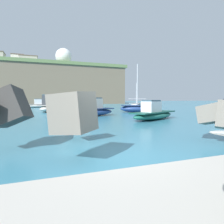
% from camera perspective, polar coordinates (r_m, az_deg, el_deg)
% --- Properties ---
extents(ground_plane, '(400.00, 400.00, 0.00)m').
position_cam_1_polar(ground_plane, '(6.49, -2.65, -12.80)').
color(ground_plane, teal).
extents(breakwater_jetty, '(32.19, 5.97, 2.97)m').
position_cam_1_polar(breakwater_jetty, '(7.20, -20.05, -1.62)').
color(breakwater_jetty, gray).
rests_on(breakwater_jetty, ground).
extents(boat_near_left, '(6.26, 4.51, 1.77)m').
position_cam_1_polar(boat_near_left, '(18.40, 11.82, -0.43)').
color(boat_near_left, '#1E6656').
rests_on(boat_near_left, ground).
extents(boat_near_centre, '(2.54, 4.58, 5.53)m').
position_cam_1_polar(boat_near_centre, '(44.96, 7.24, 2.00)').
color(boat_near_centre, white).
rests_on(boat_near_centre, ground).
extents(boat_mid_left, '(5.44, 2.13, 1.97)m').
position_cam_1_polar(boat_mid_left, '(47.30, -20.87, 1.94)').
color(boat_mid_left, beige).
rests_on(boat_mid_left, ground).
extents(boat_mid_right, '(4.70, 3.57, 6.82)m').
position_cam_1_polar(boat_mid_right, '(28.53, 6.62, 1.08)').
color(boat_mid_right, navy).
rests_on(boat_mid_right, ground).
extents(boat_far_centre, '(3.62, 5.31, 2.53)m').
position_cam_1_polar(boat_far_centre, '(30.13, -17.76, 1.49)').
color(boat_far_centre, beige).
rests_on(boat_far_centre, ground).
extents(boat_far_right, '(6.35, 3.94, 2.04)m').
position_cam_1_polar(boat_far_right, '(21.53, -6.16, 0.45)').
color(boat_far_right, navy).
rests_on(boat_far_right, ground).
extents(headland_bluff, '(84.61, 43.04, 15.84)m').
position_cam_1_polar(headland_bluff, '(96.08, -25.41, 6.97)').
color(headland_bluff, '#756651').
rests_on(headland_bluff, ground).
extents(radar_dome, '(7.92, 7.92, 11.26)m').
position_cam_1_polar(radar_dome, '(104.81, -13.77, 14.82)').
color(radar_dome, silver).
rests_on(radar_dome, headland_bluff).
extents(station_building_west, '(7.75, 5.24, 5.15)m').
position_cam_1_polar(station_building_west, '(97.96, -22.91, 13.14)').
color(station_building_west, '#B2ADA3').
rests_on(station_building_west, headland_bluff).
extents(station_building_central, '(5.59, 7.20, 6.47)m').
position_cam_1_polar(station_building_central, '(104.44, -25.44, 12.83)').
color(station_building_central, silver).
rests_on(station_building_central, headland_bluff).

